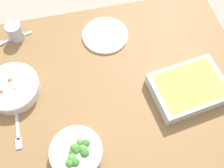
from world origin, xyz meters
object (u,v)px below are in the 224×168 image
at_px(broccoli_bowl, 76,152).
at_px(spoon_by_broccoli, 73,144).
at_px(drink_cup, 15,32).
at_px(spoon_by_stew, 24,85).
at_px(stew_bowl, 12,88).
at_px(side_plate, 105,35).
at_px(spoon_spare, 9,40).
at_px(baking_dish, 189,88).
at_px(fork_on_table, 18,131).

height_order(broccoli_bowl, spoon_by_broccoli, broccoli_bowl).
bearing_deg(drink_cup, spoon_by_stew, 92.18).
bearing_deg(stew_bowl, spoon_by_stew, -155.79).
distance_m(broccoli_bowl, side_plate, 0.58).
distance_m(side_plate, spoon_spare, 0.46).
distance_m(stew_bowl, spoon_spare, 0.28).
bearing_deg(baking_dish, side_plate, -53.12).
distance_m(stew_bowl, spoon_by_stew, 0.05).
bearing_deg(stew_bowl, spoon_spare, -87.41).
xyz_separation_m(stew_bowl, spoon_by_stew, (-0.04, -0.02, -0.03)).
bearing_deg(fork_on_table, stew_bowl, -88.97).
bearing_deg(side_plate, spoon_spare, -9.06).
bearing_deg(spoon_by_stew, fork_on_table, 79.77).
height_order(spoon_by_stew, fork_on_table, spoon_by_stew).
bearing_deg(fork_on_table, drink_cup, -93.12).
distance_m(side_plate, spoon_by_broccoli, 0.54).
relative_size(drink_cup, fork_on_table, 0.48).
xyz_separation_m(stew_bowl, spoon_by_broccoli, (-0.21, 0.28, -0.03)).
relative_size(broccoli_bowl, spoon_by_stew, 1.19).
distance_m(stew_bowl, spoon_by_broccoli, 0.35).
height_order(stew_bowl, fork_on_table, stew_bowl).
bearing_deg(broccoli_bowl, baking_dish, -162.17).
height_order(baking_dish, side_plate, baking_dish).
relative_size(baking_dish, spoon_by_stew, 1.95).
bearing_deg(baking_dish, spoon_by_broccoli, 13.03).
xyz_separation_m(stew_bowl, spoon_spare, (0.01, -0.28, -0.03)).
relative_size(drink_cup, spoon_spare, 0.49).
xyz_separation_m(baking_dish, fork_on_table, (0.72, 0.02, -0.03)).
bearing_deg(spoon_spare, stew_bowl, 92.59).
bearing_deg(drink_cup, side_plate, 168.55).
relative_size(stew_bowl, drink_cup, 2.71).
height_order(baking_dish, spoon_by_stew, baking_dish).
relative_size(stew_bowl, fork_on_table, 1.30).
distance_m(side_plate, spoon_by_stew, 0.44).
bearing_deg(fork_on_table, spoon_spare, -88.03).
relative_size(spoon_by_stew, spoon_spare, 0.96).
bearing_deg(fork_on_table, baking_dish, -178.49).
distance_m(spoon_spare, fork_on_table, 0.46).
height_order(drink_cup, spoon_by_stew, drink_cup).
bearing_deg(drink_cup, stew_bowl, 84.29).
bearing_deg(stew_bowl, drink_cup, -95.71).
height_order(broccoli_bowl, fork_on_table, broccoli_bowl).
bearing_deg(spoon_spare, broccoli_bowl, 110.92).
relative_size(drink_cup, spoon_by_broccoli, 0.48).
relative_size(broccoli_bowl, side_plate, 0.91).
bearing_deg(spoon_by_broccoli, stew_bowl, -53.30).
bearing_deg(spoon_by_broccoli, spoon_spare, -68.37).
height_order(broccoli_bowl, side_plate, broccoli_bowl).
xyz_separation_m(spoon_by_broccoli, fork_on_table, (0.21, -0.10, -0.00)).
bearing_deg(drink_cup, spoon_spare, 14.90).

